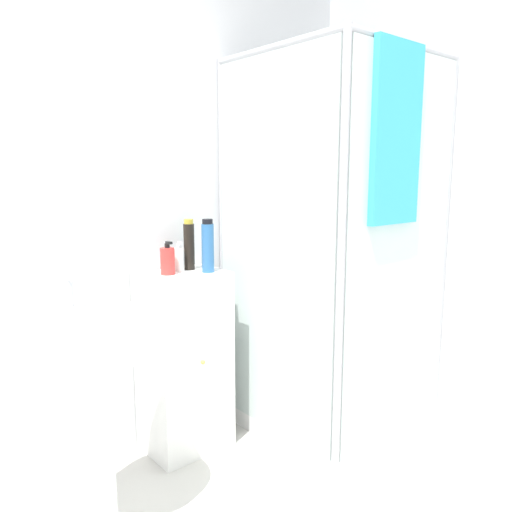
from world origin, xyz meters
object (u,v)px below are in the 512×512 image
Objects in this scene: sink at (90,376)px; lotion_bottle_white at (179,259)px; shampoo_bottle_blue at (208,246)px; soap_dispenser at (168,261)px; shampoo_bottle_tall_black at (189,245)px.

sink is 6.86× the size of lotion_bottle_white.
sink is at bearing -161.68° from shampoo_bottle_blue.
soap_dispenser is at bearing 156.16° from shampoo_bottle_blue.
shampoo_bottle_blue reaches higher than shampoo_bottle_tall_black.
shampoo_bottle_blue is at bearing -23.84° from soap_dispenser.
shampoo_bottle_tall_black reaches higher than lotion_bottle_white.
shampoo_bottle_blue is 0.16m from lotion_bottle_white.
shampoo_bottle_tall_black is at bearing 13.44° from soap_dispenser.
sink is 3.98× the size of shampoo_bottle_tall_black.
lotion_bottle_white is at bearing 131.84° from shampoo_bottle_blue.
lotion_bottle_white is at bearing -176.06° from shampoo_bottle_tall_black.
lotion_bottle_white is (-0.06, -0.00, -0.06)m from shampoo_bottle_tall_black.
shampoo_bottle_tall_black is (0.14, 0.03, 0.06)m from soap_dispenser.
soap_dispenser is 0.09m from lotion_bottle_white.
shampoo_bottle_blue reaches higher than lotion_bottle_white.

